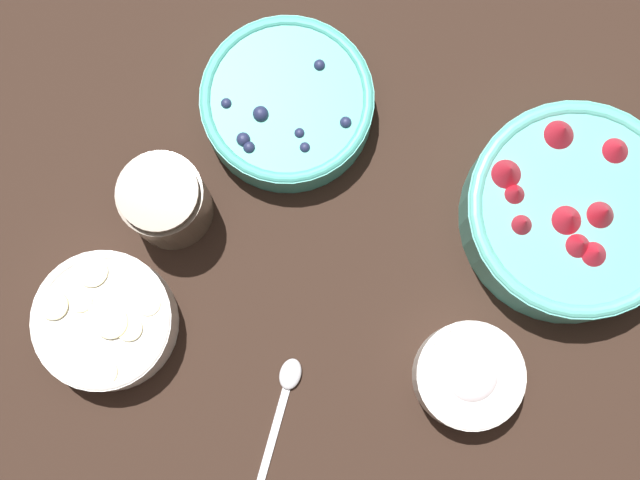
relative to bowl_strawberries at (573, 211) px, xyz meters
The scene contains 7 objects.
ground_plane 0.25m from the bowl_strawberries, 12.30° to the left, with size 4.00×4.00×0.00m, color black.
bowl_strawberries is the anchor object (origin of this frame).
bowl_blueberries 0.31m from the bowl_strawberries, 15.18° to the right, with size 0.18×0.18×0.06m.
bowl_bananas 0.48m from the bowl_strawberries, 19.98° to the left, with size 0.14×0.14×0.05m.
bowl_cream 0.20m from the bowl_strawberries, 63.53° to the left, with size 0.11×0.11×0.06m.
jar_chocolate 0.41m from the bowl_strawberries, ahead, with size 0.09×0.09×0.10m.
spoon 0.35m from the bowl_strawberries, 39.40° to the left, with size 0.04×0.14×0.01m.
Camera 1 is at (-0.01, 0.15, 0.92)m, focal length 50.00 mm.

